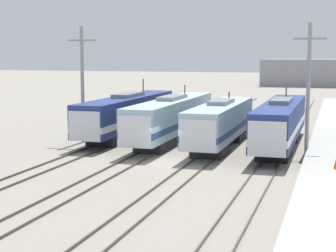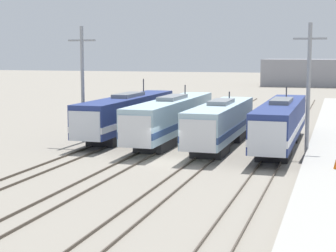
{
  "view_description": "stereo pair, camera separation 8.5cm",
  "coord_description": "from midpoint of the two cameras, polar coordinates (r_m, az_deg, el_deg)",
  "views": [
    {
      "loc": [
        11.95,
        -39.47,
        7.99
      ],
      "look_at": [
        -0.26,
        0.9,
        2.54
      ],
      "focal_mm": 60.0,
      "sensor_mm": 36.0,
      "label": 1
    },
    {
      "loc": [
        12.04,
        -39.44,
        7.99
      ],
      "look_at": [
        -0.26,
        0.9,
        2.54
      ],
      "focal_mm": 60.0,
      "sensor_mm": 36.0,
      "label": 2
    }
  ],
  "objects": [
    {
      "name": "ground_plane",
      "position": [
        42.0,
        0.04,
        -3.6
      ],
      "size": [
        400.0,
        400.0,
        0.0
      ],
      "primitive_type": "plane",
      "color": "gray"
    },
    {
      "name": "rail_pair_far_left",
      "position": [
        44.7,
        -9.16,
        -2.93
      ],
      "size": [
        1.5,
        120.0,
        0.15
      ],
      "color": "#4C4238",
      "rests_on": "ground_plane"
    },
    {
      "name": "rail_pair_center_left",
      "position": [
        42.77,
        -3.15,
        -3.31
      ],
      "size": [
        1.51,
        120.0,
        0.15
      ],
      "color": "#4C4238",
      "rests_on": "ground_plane"
    },
    {
      "name": "rail_pair_center_right",
      "position": [
        41.35,
        3.34,
        -3.68
      ],
      "size": [
        1.51,
        120.0,
        0.15
      ],
      "color": "#4C4238",
      "rests_on": "ground_plane"
    },
    {
      "name": "rail_pair_far_right",
      "position": [
        40.5,
        10.21,
        -4.02
      ],
      "size": [
        1.5,
        120.0,
        0.15
      ],
      "color": "#4C4238",
      "rests_on": "ground_plane"
    },
    {
      "name": "locomotive_far_left",
      "position": [
        54.29,
        -4.15,
        1.18
      ],
      "size": [
        3.04,
        19.99,
        5.39
      ],
      "color": "black",
      "rests_on": "ground_plane"
    },
    {
      "name": "locomotive_center_left",
      "position": [
        51.02,
        0.35,
        0.8
      ],
      "size": [
        2.9,
        20.1,
        4.92
      ],
      "color": "#232326",
      "rests_on": "ground_plane"
    },
    {
      "name": "locomotive_center_right",
      "position": [
        47.78,
        5.34,
        0.26
      ],
      "size": [
        2.98,
        16.69,
        4.55
      ],
      "color": "#232326",
      "rests_on": "ground_plane"
    },
    {
      "name": "locomotive_far_right",
      "position": [
        48.08,
        11.41,
        0.26
      ],
      "size": [
        2.9,
        19.63,
        4.99
      ],
      "color": "black",
      "rests_on": "ground_plane"
    },
    {
      "name": "catenary_tower_left",
      "position": [
        51.03,
        -8.63,
        4.42
      ],
      "size": [
        2.61,
        0.32,
        10.41
      ],
      "color": "gray",
      "rests_on": "ground_plane"
    },
    {
      "name": "catenary_tower_right",
      "position": [
        46.1,
        14.14,
        3.98
      ],
      "size": [
        2.61,
        0.32,
        10.41
      ],
      "color": "gray",
      "rests_on": "ground_plane"
    },
    {
      "name": "platform",
      "position": [
        40.21,
        16.38,
        -4.08
      ],
      "size": [
        4.0,
        120.0,
        0.44
      ],
      "color": "#A8A59E",
      "rests_on": "ground_plane"
    },
    {
      "name": "traffic_cone",
      "position": [
        38.67,
        16.73,
        -3.69
      ],
      "size": [
        0.29,
        0.29,
        0.69
      ],
      "color": "orange",
      "rests_on": "platform"
    }
  ]
}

